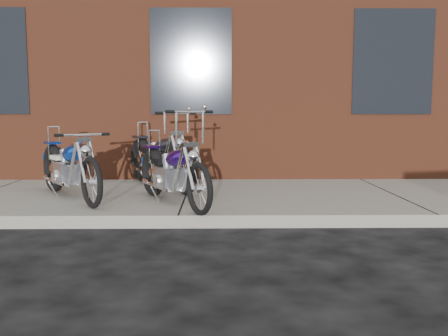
{
  "coord_description": "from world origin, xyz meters",
  "views": [
    {
      "loc": [
        0.45,
        -5.32,
        1.31
      ],
      "look_at": [
        0.54,
        0.8,
        0.61
      ],
      "focal_mm": 38.0,
      "sensor_mm": 36.0,
      "label": 1
    }
  ],
  "objects": [
    {
      "name": "ground",
      "position": [
        0.0,
        0.0,
        0.0
      ],
      "size": [
        120.0,
        120.0,
        0.0
      ],
      "primitive_type": "plane",
      "color": "black",
      "rests_on": "ground"
    },
    {
      "name": "building_brick",
      "position": [
        0.0,
        8.0,
        4.0
      ],
      "size": [
        22.0,
        10.0,
        8.0
      ],
      "primitive_type": "cube",
      "color": "brown",
      "rests_on": "ground"
    },
    {
      "name": "chopper_blue",
      "position": [
        -1.58,
        1.13,
        0.55
      ],
      "size": [
        1.37,
        1.88,
        0.97
      ],
      "rotation": [
        0.0,
        0.0,
        -0.96
      ],
      "color": "black",
      "rests_on": "sidewalk"
    },
    {
      "name": "chopper_purple",
      "position": [
        -0.13,
        0.71,
        0.54
      ],
      "size": [
        1.09,
        1.93,
        1.2
      ],
      "rotation": [
        0.0,
        0.0,
        -1.08
      ],
      "color": "black",
      "rests_on": "sidewalk"
    },
    {
      "name": "chopper_third",
      "position": [
        -0.46,
        2.14,
        0.57
      ],
      "size": [
        1.3,
        2.05,
        1.19
      ],
      "rotation": [
        0.0,
        0.0,
        -1.03
      ],
      "color": "black",
      "rests_on": "sidewalk"
    },
    {
      "name": "sidewalk",
      "position": [
        0.0,
        1.5,
        0.07
      ],
      "size": [
        22.0,
        3.0,
        0.15
      ],
      "primitive_type": "cube",
      "color": "gray",
      "rests_on": "ground"
    }
  ]
}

